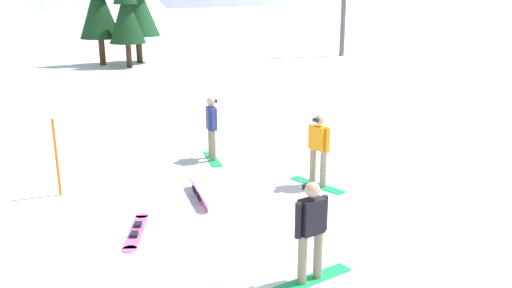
% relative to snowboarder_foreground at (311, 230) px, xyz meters
% --- Properties ---
extents(ground_plane, '(800.00, 800.00, 0.00)m').
position_rel_snowboarder_foreground_xyz_m(ground_plane, '(1.32, 0.92, -0.90)').
color(ground_plane, white).
extents(snowboarder_foreground, '(1.60, 0.58, 1.70)m').
position_rel_snowboarder_foreground_xyz_m(snowboarder_foreground, '(0.00, 0.00, 0.00)').
color(snowboarder_foreground, '#19B259').
rests_on(snowboarder_foreground, ground_plane).
extents(snowboarder_midground, '(0.83, 1.53, 1.76)m').
position_rel_snowboarder_foreground_xyz_m(snowboarder_midground, '(2.20, 3.78, 0.04)').
color(snowboarder_midground, '#19B259').
rests_on(snowboarder_midground, ground_plane).
extents(snowboarder_background, '(0.44, 1.46, 1.77)m').
position_rel_snowboarder_foreground_xyz_m(snowboarder_background, '(0.47, 6.72, 0.05)').
color(snowboarder_background, '#19B259').
rests_on(snowboarder_background, ground_plane).
extents(loose_snowboard_near_right, '(0.82, 1.73, 0.09)m').
position_rel_snowboarder_foreground_xyz_m(loose_snowboard_near_right, '(-2.30, 2.86, -0.87)').
color(loose_snowboard_near_right, pink).
rests_on(loose_snowboard_near_right, ground_plane).
extents(loose_snowboard_far_spare, '(0.23, 1.73, 0.28)m').
position_rel_snowboarder_foreground_xyz_m(loose_snowboard_far_spare, '(-0.72, 4.02, -0.75)').
color(loose_snowboard_far_spare, pink).
rests_on(loose_snowboard_far_spare, ground_plane).
extents(trail_marker_pole, '(0.06, 0.06, 1.81)m').
position_rel_snowboarder_foreground_xyz_m(trail_marker_pole, '(-3.59, 5.47, 0.01)').
color(trail_marker_pole, orange).
rests_on(trail_marker_pole, ground_plane).
extents(pine_tree_slender, '(2.20, 2.20, 6.73)m').
position_rel_snowboarder_foreground_xyz_m(pine_tree_slender, '(1.30, 26.67, 2.77)').
color(pine_tree_slender, '#472D19').
rests_on(pine_tree_slender, ground_plane).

